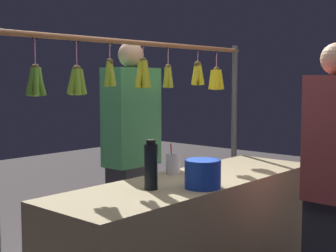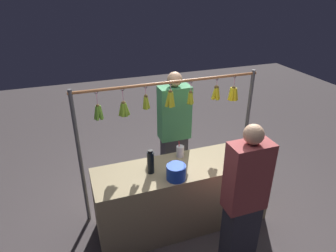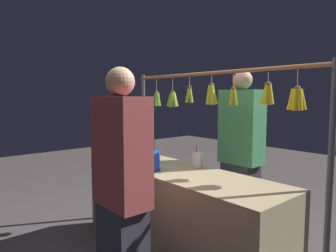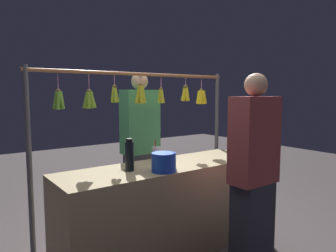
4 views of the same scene
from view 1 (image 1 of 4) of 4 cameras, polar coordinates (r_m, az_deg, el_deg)
market_counter at (r=3.08m, az=2.92°, el=-13.56°), size 1.98×0.59×0.81m
display_rack at (r=3.21m, az=-2.53°, el=2.24°), size 2.18×0.13×1.68m
water_bottle at (r=2.67m, az=-2.02°, el=-4.64°), size 0.07×0.07×0.27m
blue_bucket at (r=2.72m, az=4.06°, el=-5.58°), size 0.20×0.20×0.16m
drink_cup at (r=3.11m, az=0.58°, el=-4.40°), size 0.09×0.09×0.20m
vendor_person at (r=3.53m, az=-4.25°, el=-4.05°), size 0.40×0.21×1.67m
customer_person at (r=2.86m, az=18.60°, el=-7.21°), size 0.38×0.21×1.60m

